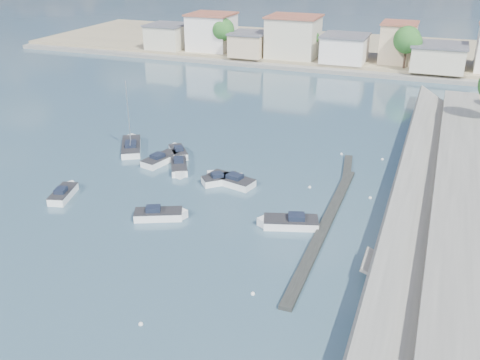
{
  "coord_description": "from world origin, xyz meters",
  "views": [
    {
      "loc": [
        15.01,
        -33.09,
        24.51
      ],
      "look_at": [
        -2.99,
        14.2,
        1.4
      ],
      "focal_mm": 40.0,
      "sensor_mm": 36.0,
      "label": 1
    }
  ],
  "objects_px": {
    "motorboat_d": "(288,223)",
    "motorboat_g": "(179,168)",
    "motorboat_b": "(223,180)",
    "motorboat_c": "(229,180)",
    "motorboat_a": "(64,193)",
    "motorboat_e": "(162,159)",
    "sailboat": "(131,146)",
    "motorboat_f": "(178,152)",
    "motorboat_h": "(161,215)"
  },
  "relations": [
    {
      "from": "motorboat_c",
      "to": "motorboat_d",
      "type": "bearing_deg",
      "value": -38.43
    },
    {
      "from": "motorboat_a",
      "to": "motorboat_e",
      "type": "distance_m",
      "value": 12.9
    },
    {
      "from": "motorboat_a",
      "to": "motorboat_c",
      "type": "xyz_separation_m",
      "value": [
        14.66,
        9.09,
        0.0
      ]
    },
    {
      "from": "motorboat_g",
      "to": "sailboat",
      "type": "xyz_separation_m",
      "value": [
        -8.77,
        4.01,
        0.03
      ]
    },
    {
      "from": "motorboat_a",
      "to": "motorboat_b",
      "type": "bearing_deg",
      "value": 32.69
    },
    {
      "from": "motorboat_d",
      "to": "sailboat",
      "type": "relative_size",
      "value": 0.63
    },
    {
      "from": "motorboat_g",
      "to": "sailboat",
      "type": "height_order",
      "value": "sailboat"
    },
    {
      "from": "motorboat_b",
      "to": "motorboat_h",
      "type": "distance_m",
      "value": 9.85
    },
    {
      "from": "sailboat",
      "to": "motorboat_e",
      "type": "bearing_deg",
      "value": -22.9
    },
    {
      "from": "sailboat",
      "to": "motorboat_a",
      "type": "bearing_deg",
      "value": -87.04
    },
    {
      "from": "motorboat_f",
      "to": "motorboat_h",
      "type": "distance_m",
      "value": 16.35
    },
    {
      "from": "motorboat_a",
      "to": "sailboat",
      "type": "bearing_deg",
      "value": 92.96
    },
    {
      "from": "motorboat_a",
      "to": "motorboat_e",
      "type": "relative_size",
      "value": 0.86
    },
    {
      "from": "motorboat_c",
      "to": "motorboat_b",
      "type": "bearing_deg",
      "value": -170.63
    },
    {
      "from": "motorboat_a",
      "to": "motorboat_c",
      "type": "bearing_deg",
      "value": 31.81
    },
    {
      "from": "motorboat_a",
      "to": "motorboat_h",
      "type": "relative_size",
      "value": 0.97
    },
    {
      "from": "motorboat_a",
      "to": "motorboat_e",
      "type": "height_order",
      "value": "same"
    },
    {
      "from": "motorboat_c",
      "to": "motorboat_g",
      "type": "xyz_separation_m",
      "value": [
        -6.63,
        1.21,
        0.0
      ]
    },
    {
      "from": "sailboat",
      "to": "motorboat_f",
      "type": "bearing_deg",
      "value": 3.07
    },
    {
      "from": "motorboat_a",
      "to": "motorboat_c",
      "type": "distance_m",
      "value": 17.25
    },
    {
      "from": "motorboat_d",
      "to": "motorboat_g",
      "type": "distance_m",
      "value": 17.28
    },
    {
      "from": "motorboat_b",
      "to": "motorboat_e",
      "type": "bearing_deg",
      "value": 162.06
    },
    {
      "from": "motorboat_d",
      "to": "sailboat",
      "type": "distance_m",
      "value": 26.91
    },
    {
      "from": "motorboat_b",
      "to": "motorboat_c",
      "type": "bearing_deg",
      "value": 9.37
    },
    {
      "from": "motorboat_a",
      "to": "motorboat_d",
      "type": "bearing_deg",
      "value": 5.48
    },
    {
      "from": "motorboat_f",
      "to": "sailboat",
      "type": "relative_size",
      "value": 0.46
    },
    {
      "from": "motorboat_g",
      "to": "motorboat_d",
      "type": "bearing_deg",
      "value": -27.85
    },
    {
      "from": "motorboat_d",
      "to": "motorboat_f",
      "type": "relative_size",
      "value": 1.39
    },
    {
      "from": "motorboat_h",
      "to": "motorboat_d",
      "type": "bearing_deg",
      "value": 13.46
    },
    {
      "from": "motorboat_g",
      "to": "motorboat_e",
      "type": "bearing_deg",
      "value": 152.33
    },
    {
      "from": "motorboat_c",
      "to": "sailboat",
      "type": "distance_m",
      "value": 16.26
    },
    {
      "from": "motorboat_g",
      "to": "motorboat_c",
      "type": "bearing_deg",
      "value": -10.36
    },
    {
      "from": "sailboat",
      "to": "motorboat_d",
      "type": "bearing_deg",
      "value": -26.69
    },
    {
      "from": "motorboat_e",
      "to": "motorboat_f",
      "type": "distance_m",
      "value": 2.84
    },
    {
      "from": "sailboat",
      "to": "motorboat_b",
      "type": "bearing_deg",
      "value": -19.91
    },
    {
      "from": "motorboat_e",
      "to": "sailboat",
      "type": "relative_size",
      "value": 0.62
    },
    {
      "from": "motorboat_a",
      "to": "sailboat",
      "type": "relative_size",
      "value": 0.54
    },
    {
      "from": "motorboat_b",
      "to": "motorboat_c",
      "type": "relative_size",
      "value": 0.69
    },
    {
      "from": "motorboat_c",
      "to": "motorboat_h",
      "type": "height_order",
      "value": "same"
    },
    {
      "from": "motorboat_e",
      "to": "motorboat_f",
      "type": "relative_size",
      "value": 1.36
    },
    {
      "from": "motorboat_e",
      "to": "sailboat",
      "type": "xyz_separation_m",
      "value": [
        -5.72,
        2.42,
        0.03
      ]
    },
    {
      "from": "sailboat",
      "to": "motorboat_g",
      "type": "bearing_deg",
      "value": -24.6
    },
    {
      "from": "motorboat_g",
      "to": "motorboat_h",
      "type": "bearing_deg",
      "value": -71.82
    },
    {
      "from": "motorboat_f",
      "to": "sailboat",
      "type": "height_order",
      "value": "sailboat"
    },
    {
      "from": "motorboat_g",
      "to": "motorboat_a",
      "type": "bearing_deg",
      "value": -127.92
    },
    {
      "from": "motorboat_d",
      "to": "motorboat_h",
      "type": "distance_m",
      "value": 12.04
    },
    {
      "from": "motorboat_f",
      "to": "sailboat",
      "type": "bearing_deg",
      "value": -176.93
    },
    {
      "from": "motorboat_c",
      "to": "motorboat_h",
      "type": "relative_size",
      "value": 1.2
    },
    {
      "from": "motorboat_e",
      "to": "motorboat_f",
      "type": "xyz_separation_m",
      "value": [
        0.68,
        2.76,
        -0.0
      ]
    },
    {
      "from": "motorboat_c",
      "to": "motorboat_g",
      "type": "bearing_deg",
      "value": 169.64
    }
  ]
}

